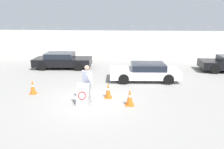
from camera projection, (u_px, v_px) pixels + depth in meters
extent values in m
plane|color=gray|center=(94.00, 100.00, 10.78)|extent=(90.00, 90.00, 0.00)
cube|color=silver|center=(113.00, 45.00, 21.17)|extent=(36.00, 0.30, 2.72)
torus|color=gray|center=(8.00, 28.00, 21.72)|extent=(0.47, 0.03, 0.47)
torus|color=gray|center=(25.00, 28.00, 21.56)|extent=(0.47, 0.03, 0.47)
torus|color=gray|center=(42.00, 28.00, 21.40)|extent=(0.47, 0.03, 0.47)
torus|color=gray|center=(59.00, 28.00, 21.24)|extent=(0.47, 0.03, 0.47)
torus|color=gray|center=(77.00, 28.00, 21.08)|extent=(0.47, 0.03, 0.47)
torus|color=gray|center=(95.00, 28.00, 20.92)|extent=(0.47, 0.03, 0.47)
torus|color=gray|center=(113.00, 28.00, 20.76)|extent=(0.47, 0.03, 0.47)
torus|color=gray|center=(132.00, 28.00, 20.60)|extent=(0.47, 0.03, 0.47)
torus|color=gray|center=(151.00, 28.00, 20.44)|extent=(0.47, 0.03, 0.47)
torus|color=gray|center=(170.00, 29.00, 20.28)|extent=(0.47, 0.03, 0.47)
torus|color=gray|center=(189.00, 29.00, 20.12)|extent=(0.47, 0.03, 0.47)
torus|color=gray|center=(209.00, 29.00, 19.97)|extent=(0.47, 0.03, 0.47)
cube|color=white|center=(82.00, 96.00, 9.96)|extent=(0.61, 0.43, 1.03)
cube|color=white|center=(85.00, 93.00, 10.26)|extent=(0.61, 0.43, 1.03)
cube|color=white|center=(83.00, 84.00, 9.97)|extent=(0.61, 0.14, 0.05)
cube|color=white|center=(82.00, 96.00, 9.92)|extent=(0.50, 0.23, 0.47)
torus|color=red|center=(82.00, 96.00, 9.91)|extent=(0.40, 0.21, 0.38)
cylinder|color=black|center=(86.00, 93.00, 10.62)|extent=(0.15, 0.15, 0.86)
cylinder|color=black|center=(89.00, 93.00, 10.50)|extent=(0.15, 0.15, 0.86)
cube|color=silver|center=(87.00, 78.00, 10.37)|extent=(0.49, 0.45, 0.66)
sphere|color=tan|center=(87.00, 68.00, 10.24)|extent=(0.23, 0.23, 0.23)
cylinder|color=silver|center=(83.00, 77.00, 10.55)|extent=(0.09, 0.09, 0.63)
cylinder|color=silver|center=(89.00, 80.00, 10.12)|extent=(0.29, 0.33, 0.61)
cube|color=orange|center=(108.00, 97.00, 11.14)|extent=(0.36, 0.36, 0.03)
cone|color=orange|center=(108.00, 90.00, 11.04)|extent=(0.31, 0.31, 0.78)
cylinder|color=white|center=(108.00, 89.00, 11.03)|extent=(0.15, 0.15, 0.11)
cube|color=orange|center=(130.00, 105.00, 10.19)|extent=(0.40, 0.40, 0.03)
cone|color=orange|center=(130.00, 97.00, 10.09)|extent=(0.34, 0.34, 0.77)
cylinder|color=white|center=(130.00, 96.00, 10.08)|extent=(0.17, 0.17, 0.11)
cube|color=orange|center=(33.00, 93.00, 11.71)|extent=(0.36, 0.36, 0.03)
cone|color=orange|center=(33.00, 86.00, 11.61)|extent=(0.30, 0.30, 0.77)
cylinder|color=white|center=(33.00, 86.00, 11.60)|extent=(0.15, 0.15, 0.11)
cylinder|color=black|center=(82.00, 62.00, 18.39)|extent=(0.67, 0.24, 0.66)
cylinder|color=black|center=(78.00, 67.00, 16.63)|extent=(0.67, 0.24, 0.66)
cylinder|color=black|center=(50.00, 62.00, 18.46)|extent=(0.67, 0.24, 0.66)
cylinder|color=black|center=(42.00, 66.00, 16.70)|extent=(0.67, 0.24, 0.66)
cube|color=black|center=(63.00, 62.00, 17.50)|extent=(4.59, 2.23, 0.59)
cube|color=black|center=(60.00, 55.00, 17.37)|extent=(2.26, 1.88, 0.42)
cylinder|color=black|center=(124.00, 79.00, 13.31)|extent=(0.66, 0.25, 0.64)
cylinder|color=black|center=(123.00, 72.00, 15.08)|extent=(0.66, 0.25, 0.64)
cylinder|color=black|center=(168.00, 79.00, 13.25)|extent=(0.66, 0.25, 0.64)
cylinder|color=black|center=(162.00, 72.00, 15.02)|extent=(0.66, 0.25, 0.64)
cube|color=silver|center=(144.00, 73.00, 14.12)|extent=(4.52, 2.25, 0.50)
cube|color=black|center=(148.00, 66.00, 14.00)|extent=(2.23, 1.89, 0.39)
cylinder|color=black|center=(215.00, 69.00, 15.72)|extent=(0.69, 0.21, 0.69)
cylinder|color=black|center=(208.00, 64.00, 17.39)|extent=(0.69, 0.21, 0.69)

